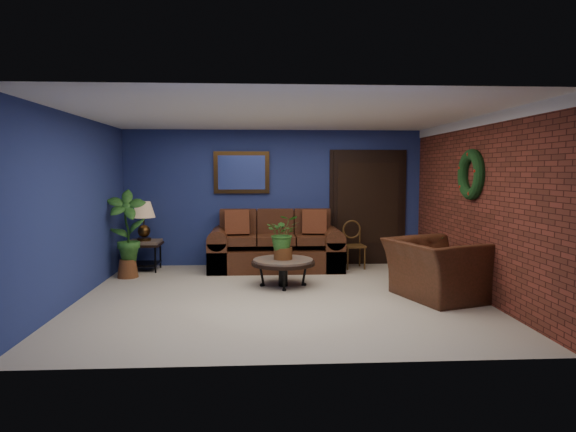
{
  "coord_description": "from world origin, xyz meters",
  "views": [
    {
      "loc": [
        -0.31,
        -7.0,
        1.75
      ],
      "look_at": [
        0.14,
        0.55,
        1.08
      ],
      "focal_mm": 32.0,
      "sensor_mm": 36.0,
      "label": 1
    }
  ],
  "objects": [
    {
      "name": "ceiling",
      "position": [
        0.0,
        0.0,
        2.5
      ],
      "size": [
        5.5,
        5.0,
        0.02
      ],
      "primitive_type": "cube",
      "color": "white",
      "rests_on": "wall_back"
    },
    {
      "name": "side_chair",
      "position": [
        1.41,
        2.11,
        0.48
      ],
      "size": [
        0.4,
        0.4,
        0.86
      ],
      "rotation": [
        0.0,
        0.0,
        0.09
      ],
      "color": "#513517",
      "rests_on": "ground"
    },
    {
      "name": "wall_right_brick",
      "position": [
        2.75,
        0.0,
        1.25
      ],
      "size": [
        0.04,
        5.0,
        2.5
      ],
      "primitive_type": "cube",
      "color": "maroon",
      "rests_on": "ground"
    },
    {
      "name": "wall_mirror",
      "position": [
        -0.6,
        2.46,
        1.72
      ],
      "size": [
        1.02,
        0.06,
        0.77
      ],
      "primitive_type": "cube",
      "color": "#452D13",
      "rests_on": "wall_back"
    },
    {
      "name": "end_table",
      "position": [
        -2.3,
        2.05,
        0.4
      ],
      "size": [
        0.58,
        0.58,
        0.53
      ],
      "color": "#4E4944",
      "rests_on": "ground"
    },
    {
      "name": "coffee_plant",
      "position": [
        0.07,
        0.68,
        0.78
      ],
      "size": [
        0.49,
        0.43,
        0.68
      ],
      "color": "brown",
      "rests_on": "coffee_table"
    },
    {
      "name": "floor_plant",
      "position": [
        2.35,
        0.46,
        0.4
      ],
      "size": [
        0.42,
        0.38,
        0.78
      ],
      "color": "brown",
      "rests_on": "ground"
    },
    {
      "name": "floor",
      "position": [
        0.0,
        0.0,
        0.0
      ],
      "size": [
        5.5,
        5.5,
        0.0
      ],
      "primitive_type": "plane",
      "color": "beige",
      "rests_on": "ground"
    },
    {
      "name": "table_lamp",
      "position": [
        -2.3,
        2.05,
        0.96
      ],
      "size": [
        0.4,
        0.4,
        0.66
      ],
      "color": "#452D13",
      "rests_on": "end_table"
    },
    {
      "name": "sofa",
      "position": [
        0.01,
        2.09,
        0.35
      ],
      "size": [
        2.35,
        1.02,
        1.06
      ],
      "color": "#4E2316",
      "rests_on": "ground"
    },
    {
      "name": "wall_left",
      "position": [
        -2.75,
        0.0,
        1.25
      ],
      "size": [
        0.04,
        5.0,
        2.5
      ],
      "primitive_type": "cube",
      "color": "navy",
      "rests_on": "ground"
    },
    {
      "name": "coffee_table",
      "position": [
        0.07,
        0.68,
        0.36
      ],
      "size": [
        0.96,
        0.96,
        0.41
      ],
      "rotation": [
        0.0,
        0.0,
        0.0
      ],
      "color": "#4E4944",
      "rests_on": "ground"
    },
    {
      "name": "closet_door",
      "position": [
        1.75,
        2.47,
        1.05
      ],
      "size": [
        1.44,
        0.06,
        2.18
      ],
      "primitive_type": "cube",
      "color": "black",
      "rests_on": "wall_back"
    },
    {
      "name": "armchair",
      "position": [
        2.15,
        -0.2,
        0.4
      ],
      "size": [
        1.42,
        1.52,
        0.81
      ],
      "primitive_type": "imported",
      "rotation": [
        0.0,
        0.0,
        1.89
      ],
      "color": "#4E2316",
      "rests_on": "ground"
    },
    {
      "name": "tall_plant",
      "position": [
        -2.45,
        1.46,
        0.78
      ],
      "size": [
        0.68,
        0.51,
        1.45
      ],
      "color": "brown",
      "rests_on": "ground"
    },
    {
      "name": "wall_back",
      "position": [
        0.0,
        2.5,
        1.25
      ],
      "size": [
        5.5,
        0.04,
        2.5
      ],
      "primitive_type": "cube",
      "color": "navy",
      "rests_on": "ground"
    },
    {
      "name": "wreath",
      "position": [
        2.69,
        0.05,
        1.7
      ],
      "size": [
        0.16,
        0.72,
        0.72
      ],
      "primitive_type": "torus",
      "rotation": [
        0.0,
        1.57,
        0.0
      ],
      "color": "black",
      "rests_on": "wall_right_brick"
    },
    {
      "name": "crown_molding",
      "position": [
        2.72,
        0.0,
        2.43
      ],
      "size": [
        0.03,
        5.0,
        0.14
      ],
      "primitive_type": "cube",
      "color": "white",
      "rests_on": "wall_right_brick"
    }
  ]
}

